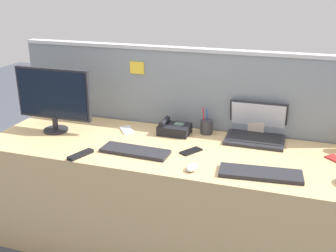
{
  "coord_description": "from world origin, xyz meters",
  "views": [
    {
      "loc": [
        0.73,
        -2.18,
        1.71
      ],
      "look_at": [
        0.0,
        0.05,
        0.85
      ],
      "focal_mm": 42.88,
      "sensor_mm": 36.0,
      "label": 1
    }
  ],
  "objects_px": {
    "desk_phone": "(174,129)",
    "cell_phone_white_slab": "(127,130)",
    "computer_mouse_right_hand": "(192,167)",
    "tv_remote": "(81,155)",
    "cell_phone_black_slab": "(191,151)",
    "laptop": "(256,130)",
    "keyboard_spare": "(260,173)",
    "keyboard_main": "(135,151)",
    "desktop_monitor": "(53,96)",
    "pen_cup": "(206,127)"
  },
  "relations": [
    {
      "from": "desk_phone",
      "to": "cell_phone_black_slab",
      "type": "distance_m",
      "value": 0.32
    },
    {
      "from": "laptop",
      "to": "pen_cup",
      "type": "height_order",
      "value": "laptop"
    },
    {
      "from": "pen_cup",
      "to": "cell_phone_white_slab",
      "type": "xyz_separation_m",
      "value": [
        -0.53,
        -0.12,
        -0.04
      ]
    },
    {
      "from": "cell_phone_white_slab",
      "to": "cell_phone_black_slab",
      "type": "height_order",
      "value": "same"
    },
    {
      "from": "computer_mouse_right_hand",
      "to": "tv_remote",
      "type": "bearing_deg",
      "value": -170.56
    },
    {
      "from": "desktop_monitor",
      "to": "keyboard_main",
      "type": "xyz_separation_m",
      "value": [
        0.66,
        -0.18,
        -0.23
      ]
    },
    {
      "from": "pen_cup",
      "to": "cell_phone_white_slab",
      "type": "bearing_deg",
      "value": -167.31
    },
    {
      "from": "keyboard_main",
      "to": "cell_phone_black_slab",
      "type": "height_order",
      "value": "keyboard_main"
    },
    {
      "from": "keyboard_spare",
      "to": "computer_mouse_right_hand",
      "type": "xyz_separation_m",
      "value": [
        -0.36,
        -0.05,
        0.01
      ]
    },
    {
      "from": "laptop",
      "to": "pen_cup",
      "type": "relative_size",
      "value": 2.03
    },
    {
      "from": "desktop_monitor",
      "to": "computer_mouse_right_hand",
      "type": "xyz_separation_m",
      "value": [
        1.04,
        -0.29,
        -0.23
      ]
    },
    {
      "from": "computer_mouse_right_hand",
      "to": "cell_phone_black_slab",
      "type": "relative_size",
      "value": 0.71
    },
    {
      "from": "computer_mouse_right_hand",
      "to": "cell_phone_white_slab",
      "type": "height_order",
      "value": "computer_mouse_right_hand"
    },
    {
      "from": "desk_phone",
      "to": "cell_phone_white_slab",
      "type": "height_order",
      "value": "desk_phone"
    },
    {
      "from": "desktop_monitor",
      "to": "tv_remote",
      "type": "bearing_deg",
      "value": -41.01
    },
    {
      "from": "laptop",
      "to": "cell_phone_black_slab",
      "type": "xyz_separation_m",
      "value": [
        -0.35,
        -0.34,
        -0.05
      ]
    },
    {
      "from": "cell_phone_black_slab",
      "to": "desk_phone",
      "type": "bearing_deg",
      "value": 158.72
    },
    {
      "from": "keyboard_spare",
      "to": "tv_remote",
      "type": "relative_size",
      "value": 2.56
    },
    {
      "from": "cell_phone_white_slab",
      "to": "cell_phone_black_slab",
      "type": "xyz_separation_m",
      "value": [
        0.51,
        -0.21,
        0.0
      ]
    },
    {
      "from": "desk_phone",
      "to": "tv_remote",
      "type": "bearing_deg",
      "value": -128.42
    },
    {
      "from": "keyboard_spare",
      "to": "cell_phone_white_slab",
      "type": "height_order",
      "value": "keyboard_spare"
    },
    {
      "from": "keyboard_spare",
      "to": "cell_phone_white_slab",
      "type": "bearing_deg",
      "value": 151.97
    },
    {
      "from": "keyboard_main",
      "to": "tv_remote",
      "type": "xyz_separation_m",
      "value": [
        -0.29,
        -0.14,
        -0.0
      ]
    },
    {
      "from": "cell_phone_black_slab",
      "to": "tv_remote",
      "type": "bearing_deg",
      "value": -124.22
    },
    {
      "from": "desktop_monitor",
      "to": "keyboard_main",
      "type": "height_order",
      "value": "desktop_monitor"
    },
    {
      "from": "cell_phone_white_slab",
      "to": "tv_remote",
      "type": "relative_size",
      "value": 0.87
    },
    {
      "from": "computer_mouse_right_hand",
      "to": "pen_cup",
      "type": "height_order",
      "value": "pen_cup"
    },
    {
      "from": "desktop_monitor",
      "to": "pen_cup",
      "type": "bearing_deg",
      "value": 15.22
    },
    {
      "from": "desk_phone",
      "to": "cell_phone_white_slab",
      "type": "distance_m",
      "value": 0.33
    },
    {
      "from": "desk_phone",
      "to": "keyboard_spare",
      "type": "distance_m",
      "value": 0.76
    },
    {
      "from": "computer_mouse_right_hand",
      "to": "cell_phone_white_slab",
      "type": "bearing_deg",
      "value": 149.76
    },
    {
      "from": "cell_phone_black_slab",
      "to": "laptop",
      "type": "bearing_deg",
      "value": 76.79
    },
    {
      "from": "pen_cup",
      "to": "cell_phone_black_slab",
      "type": "xyz_separation_m",
      "value": [
        -0.02,
        -0.33,
        -0.04
      ]
    },
    {
      "from": "desk_phone",
      "to": "computer_mouse_right_hand",
      "type": "xyz_separation_m",
      "value": [
        0.26,
        -0.49,
        -0.02
      ]
    },
    {
      "from": "desk_phone",
      "to": "keyboard_spare",
      "type": "relative_size",
      "value": 0.47
    },
    {
      "from": "desk_phone",
      "to": "keyboard_spare",
      "type": "bearing_deg",
      "value": -35.29
    },
    {
      "from": "desk_phone",
      "to": "laptop",
      "type": "bearing_deg",
      "value": 8.65
    },
    {
      "from": "desktop_monitor",
      "to": "cell_phone_black_slab",
      "type": "bearing_deg",
      "value": -3.46
    },
    {
      "from": "laptop",
      "to": "cell_phone_white_slab",
      "type": "height_order",
      "value": "laptop"
    },
    {
      "from": "keyboard_main",
      "to": "desktop_monitor",
      "type": "bearing_deg",
      "value": 167.0
    },
    {
      "from": "cell_phone_black_slab",
      "to": "desktop_monitor",
      "type": "bearing_deg",
      "value": -151.17
    },
    {
      "from": "laptop",
      "to": "keyboard_spare",
      "type": "distance_m",
      "value": 0.53
    },
    {
      "from": "pen_cup",
      "to": "keyboard_main",
      "type": "bearing_deg",
      "value": -126.85
    },
    {
      "from": "laptop",
      "to": "computer_mouse_right_hand",
      "type": "bearing_deg",
      "value": -115.77
    },
    {
      "from": "keyboard_spare",
      "to": "cell_phone_black_slab",
      "type": "xyz_separation_m",
      "value": [
        -0.43,
        0.18,
        -0.01
      ]
    },
    {
      "from": "laptop",
      "to": "desk_phone",
      "type": "height_order",
      "value": "laptop"
    },
    {
      "from": "pen_cup",
      "to": "tv_remote",
      "type": "distance_m",
      "value": 0.86
    },
    {
      "from": "keyboard_main",
      "to": "keyboard_spare",
      "type": "distance_m",
      "value": 0.75
    },
    {
      "from": "keyboard_spare",
      "to": "tv_remote",
      "type": "bearing_deg",
      "value": 178.91
    },
    {
      "from": "keyboard_main",
      "to": "computer_mouse_right_hand",
      "type": "relative_size",
      "value": 4.15
    }
  ]
}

